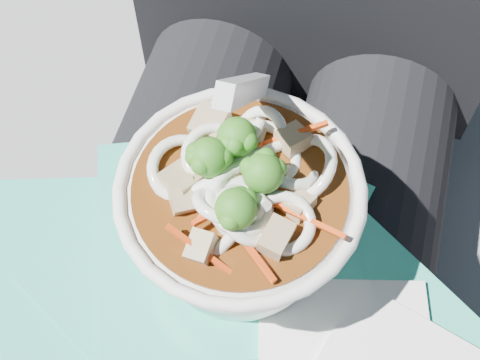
% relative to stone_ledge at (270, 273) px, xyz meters
% --- Properties ---
extents(stone_ledge, '(1.04, 0.59, 0.48)m').
position_rel_stone_ledge_xyz_m(stone_ledge, '(0.00, 0.00, 0.00)').
color(stone_ledge, slate).
rests_on(stone_ledge, ground).
extents(lap, '(0.31, 0.48, 0.15)m').
position_rel_stone_ledge_xyz_m(lap, '(0.00, -0.15, 0.31)').
color(lap, black).
rests_on(lap, stone_ledge).
extents(person_body, '(0.34, 0.94, 1.02)m').
position_rel_stone_ledge_xyz_m(person_body, '(0.00, -0.06, 0.33)').
color(person_body, black).
rests_on(person_body, ground).
extents(plastic_bag, '(0.41, 0.31, 0.01)m').
position_rel_stone_ledge_xyz_m(plastic_bag, '(-0.03, -0.17, 0.39)').
color(plastic_bag, '#2BB393').
rests_on(plastic_bag, lap).
extents(udon_bowl, '(0.17, 0.17, 0.20)m').
position_rel_stone_ledge_xyz_m(udon_bowl, '(-0.00, -0.14, 0.46)').
color(udon_bowl, white).
rests_on(udon_bowl, plastic_bag).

